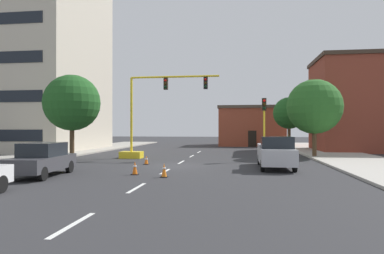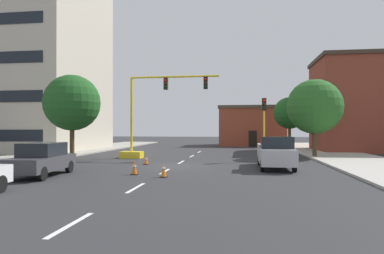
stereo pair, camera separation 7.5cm
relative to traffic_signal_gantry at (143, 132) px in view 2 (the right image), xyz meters
name	(u,v)px [view 2 (the right image)]	position (x,y,z in m)	size (l,w,h in m)	color
ground_plane	(175,166)	(3.71, -5.32, -2.20)	(160.00, 160.00, 0.00)	#2D2D30
sidewalk_left	(56,154)	(-9.33, 2.68, -2.13)	(6.00, 56.00, 0.14)	#9E998E
sidewalk_right	(345,157)	(16.76, 2.68, -2.13)	(6.00, 56.00, 0.14)	#B2ADA3
lane_stripe_seg_0	(71,224)	(3.71, -19.32, -2.19)	(0.16, 2.40, 0.01)	silver
lane_stripe_seg_1	(136,188)	(3.71, -13.82, -2.19)	(0.16, 2.40, 0.01)	silver
lane_stripe_seg_2	(165,171)	(3.71, -8.32, -2.19)	(0.16, 2.40, 0.01)	silver
lane_stripe_seg_3	(181,162)	(3.71, -2.82, -2.19)	(0.16, 2.40, 0.01)	silver
lane_stripe_seg_4	(192,156)	(3.71, 2.68, -2.19)	(0.16, 2.40, 0.01)	silver
lane_stripe_seg_5	(199,152)	(3.71, 8.18, -2.19)	(0.16, 2.40, 0.01)	silver
building_tall_left	(29,53)	(-16.12, 8.60, 8.95)	(15.24, 14.37, 22.28)	beige
building_brick_center	(252,126)	(9.65, 22.93, 0.65)	(9.40, 7.99, 5.67)	brown
building_row_right	(377,104)	(22.58, 11.60, 2.90)	(12.82, 8.45, 10.17)	brown
traffic_signal_gantry	(143,132)	(0.00, 0.00, 0.00)	(8.26, 1.20, 6.83)	yellow
traffic_light_pole_right	(264,115)	(9.83, -1.06, 1.33)	(0.32, 0.47, 4.80)	yellow
tree_right_mid	(314,107)	(14.30, 2.70, 2.15)	(4.66, 4.66, 6.69)	#4C3823
tree_left_near	(72,103)	(-5.09, -2.35, 2.30)	(4.40, 4.40, 6.71)	#4C3823
tree_right_far	(289,113)	(13.67, 13.28, 2.06)	(3.69, 3.69, 6.12)	brown
pickup_truck_silver	(275,153)	(10.20, -5.78, -1.22)	(2.06, 5.42, 1.99)	#BCBCC1
sedan_dark_gray_mid_left	(42,159)	(-2.21, -11.12, -1.31)	(2.21, 4.63, 1.74)	#3D3D42
traffic_cone_roadside_a	(146,160)	(1.59, -4.73, -1.90)	(0.36, 0.36, 0.60)	black
traffic_cone_roadside_b	(164,170)	(4.17, -10.64, -1.84)	(0.36, 0.36, 0.73)	black
traffic_cone_roadside_c	(134,168)	(2.40, -9.90, -1.84)	(0.36, 0.36, 0.73)	black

